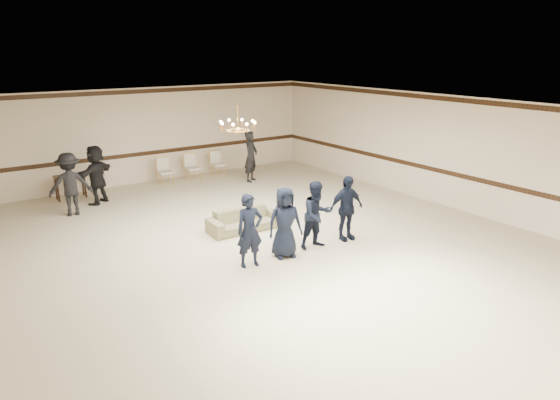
# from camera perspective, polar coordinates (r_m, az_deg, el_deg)

# --- Properties ---
(room) EXTENTS (12.01, 14.01, 3.21)m
(room) POSITION_cam_1_polar(r_m,az_deg,el_deg) (11.53, -2.21, 2.62)
(room) COLOR beige
(room) RESTS_ON ground
(chair_rail) EXTENTS (12.00, 0.02, 0.14)m
(chair_rail) POSITION_cam_1_polar(r_m,az_deg,el_deg) (17.81, -14.47, 5.24)
(chair_rail) COLOR black
(chair_rail) RESTS_ON wall_back
(crown_molding) EXTENTS (12.00, 0.02, 0.14)m
(crown_molding) POSITION_cam_1_polar(r_m,az_deg,el_deg) (17.52, -14.98, 11.90)
(crown_molding) COLOR black
(crown_molding) RESTS_ON wall_back
(chandelier) EXTENTS (0.94, 0.94, 0.89)m
(chandelier) POSITION_cam_1_polar(r_m,az_deg,el_deg) (12.13, -4.87, 9.42)
(chandelier) COLOR #C68E3F
(chandelier) RESTS_ON ceiling
(boy_a) EXTENTS (0.63, 0.47, 1.58)m
(boy_a) POSITION_cam_1_polar(r_m,az_deg,el_deg) (10.48, -3.48, -3.51)
(boy_a) COLOR black
(boy_a) RESTS_ON floor
(boy_b) EXTENTS (0.88, 0.68, 1.58)m
(boy_b) POSITION_cam_1_polar(r_m,az_deg,el_deg) (10.95, 0.55, -2.57)
(boy_b) COLOR black
(boy_b) RESTS_ON floor
(boy_c) EXTENTS (0.81, 0.65, 1.58)m
(boy_c) POSITION_cam_1_polar(r_m,az_deg,el_deg) (11.46, 4.22, -1.71)
(boy_c) COLOR black
(boy_c) RESTS_ON floor
(boy_d) EXTENTS (0.96, 0.47, 1.58)m
(boy_d) POSITION_cam_1_polar(r_m,az_deg,el_deg) (12.03, 7.56, -0.92)
(boy_d) COLOR black
(boy_d) RESTS_ON floor
(settee) EXTENTS (1.92, 0.82, 0.55)m
(settee) POSITION_cam_1_polar(r_m,az_deg,el_deg) (12.73, -4.06, -2.24)
(settee) COLOR #7D7953
(settee) RESTS_ON floor
(adult_left) EXTENTS (1.22, 0.82, 1.75)m
(adult_left) POSITION_cam_1_polar(r_m,az_deg,el_deg) (14.85, -22.81, 1.67)
(adult_left) COLOR black
(adult_left) RESTS_ON floor
(adult_mid) EXTENTS (1.61, 1.39, 1.75)m
(adult_mid) POSITION_cam_1_polar(r_m,az_deg,el_deg) (15.71, -20.20, 2.73)
(adult_mid) COLOR black
(adult_mid) RESTS_ON floor
(adult_right) EXTENTS (0.76, 0.71, 1.75)m
(adult_right) POSITION_cam_1_polar(r_m,az_deg,el_deg) (17.29, -3.33, 4.98)
(adult_right) COLOR black
(adult_right) RESTS_ON floor
(banquet_chair_left) EXTENTS (0.46, 0.46, 0.94)m
(banquet_chair_left) POSITION_cam_1_polar(r_m,az_deg,el_deg) (17.24, -12.94, 3.16)
(banquet_chair_left) COLOR beige
(banquet_chair_left) RESTS_ON floor
(banquet_chair_mid) EXTENTS (0.49, 0.49, 0.94)m
(banquet_chair_mid) POSITION_cam_1_polar(r_m,az_deg,el_deg) (17.62, -9.93, 3.63)
(banquet_chair_mid) COLOR beige
(banquet_chair_mid) RESTS_ON floor
(banquet_chair_right) EXTENTS (0.46, 0.46, 0.94)m
(banquet_chair_right) POSITION_cam_1_polar(r_m,az_deg,el_deg) (18.05, -7.06, 4.08)
(banquet_chair_right) COLOR beige
(banquet_chair_right) RESTS_ON floor
(console_table) EXTENTS (0.90, 0.39, 0.75)m
(console_table) POSITION_cam_1_polar(r_m,az_deg,el_deg) (16.62, -22.77, 1.40)
(console_table) COLOR black
(console_table) RESTS_ON floor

